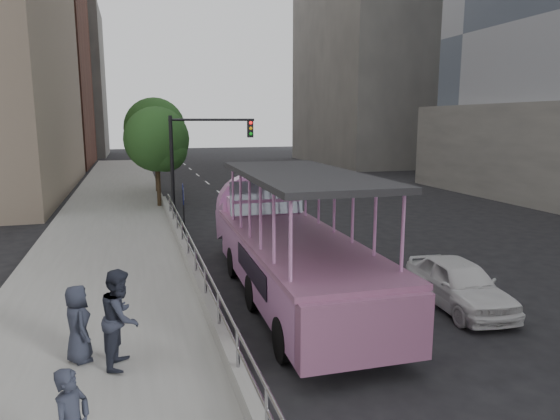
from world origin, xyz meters
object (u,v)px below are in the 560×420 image
object	(u,v)px
duck_boat	(285,246)
traffic_signal	(196,151)
street_tree_far	(157,131)
street_tree_near	(159,142)
car	(459,283)
parking_sign	(183,206)
pedestrian_mid	(121,318)
pedestrian_far	(78,324)

from	to	relation	value
duck_boat	traffic_signal	bearing A→B (deg)	95.73
street_tree_far	street_tree_near	bearing A→B (deg)	-91.91
duck_boat	street_tree_near	xyz separation A→B (m)	(-2.71, 14.50, 2.46)
car	traffic_signal	size ratio (longest dim) A/B	0.74
car	parking_sign	bearing A→B (deg)	129.45
pedestrian_mid	street_tree_near	world-z (taller)	street_tree_near
street_tree_near	street_tree_far	bearing A→B (deg)	88.09
duck_boat	parking_sign	xyz separation A→B (m)	(-2.24, 6.66, 0.20)
pedestrian_mid	street_tree_far	xyz separation A→B (m)	(2.00, 24.51, 3.05)
car	duck_boat	bearing A→B (deg)	152.68
duck_boat	traffic_signal	size ratio (longest dim) A/B	2.14
pedestrian_far	street_tree_near	size ratio (longest dim) A/B	0.27
traffic_signal	street_tree_near	bearing A→B (deg)	114.98
duck_boat	street_tree_near	bearing A→B (deg)	100.58
street_tree_near	street_tree_far	world-z (taller)	street_tree_far
parking_sign	street_tree_far	xyz separation A→B (m)	(-0.26, 13.83, 2.74)
parking_sign	traffic_signal	xyz separation A→B (m)	(1.13, 4.41, 1.94)
pedestrian_far	traffic_signal	size ratio (longest dim) A/B	0.30
parking_sign	traffic_signal	world-z (taller)	traffic_signal
car	pedestrian_mid	size ratio (longest dim) A/B	2.02
pedestrian_mid	street_tree_near	bearing A→B (deg)	6.56
duck_boat	pedestrian_far	bearing A→B (deg)	-145.81
pedestrian_mid	street_tree_near	distance (m)	18.78
parking_sign	street_tree_far	size ratio (longest dim) A/B	0.38
pedestrian_mid	pedestrian_far	size ratio (longest dim) A/B	1.24
pedestrian_mid	pedestrian_far	xyz separation A→B (m)	(-0.81, 0.40, -0.18)
parking_sign	car	bearing A→B (deg)	-55.56
pedestrian_mid	traffic_signal	size ratio (longest dim) A/B	0.37
duck_boat	car	xyz separation A→B (m)	(4.11, -2.60, -0.70)
pedestrian_mid	parking_sign	bearing A→B (deg)	0.14
traffic_signal	street_tree_far	size ratio (longest dim) A/B	0.81
car	pedestrian_far	size ratio (longest dim) A/B	2.50
parking_sign	street_tree_near	xyz separation A→B (m)	(-0.46, 7.83, 2.26)
pedestrian_mid	street_tree_far	bearing A→B (deg)	7.45
street_tree_near	pedestrian_mid	bearing A→B (deg)	-95.56
duck_boat	parking_sign	distance (m)	7.03
street_tree_near	car	bearing A→B (deg)	-68.27
duck_boat	car	world-z (taller)	duck_boat
parking_sign	street_tree_near	size ratio (longest dim) A/B	0.43
parking_sign	pedestrian_far	bearing A→B (deg)	-106.68
duck_boat	pedestrian_mid	xyz separation A→B (m)	(-4.51, -4.02, -0.11)
traffic_signal	street_tree_far	xyz separation A→B (m)	(-1.40, 9.43, 0.81)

